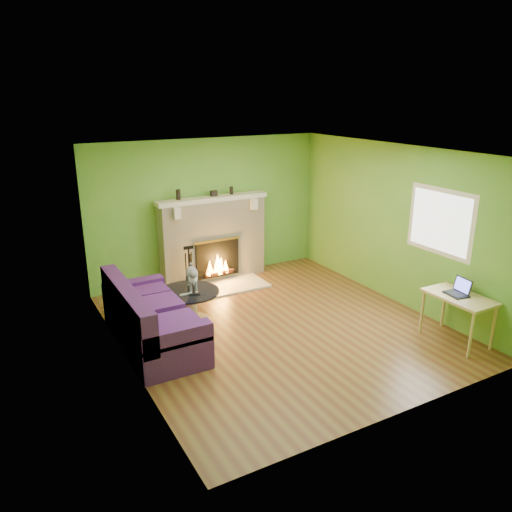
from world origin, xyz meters
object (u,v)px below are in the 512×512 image
at_px(sofa, 149,321).
at_px(desk, 459,301).
at_px(cat, 192,276).
at_px(coffee_table, 189,304).

relative_size(sofa, desk, 2.18).
height_order(desk, cat, cat).
relative_size(desk, cat, 1.45).
bearing_deg(desk, sofa, 152.30).
relative_size(sofa, cat, 3.16).
distance_m(sofa, cat, 1.00).
bearing_deg(coffee_table, sofa, -152.58).
bearing_deg(cat, coffee_table, -131.31).
height_order(sofa, desk, sofa).
bearing_deg(desk, cat, 140.76).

